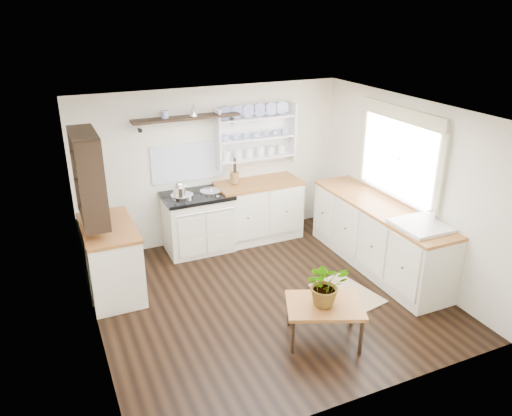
{
  "coord_description": "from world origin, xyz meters",
  "views": [
    {
      "loc": [
        -2.29,
        -4.78,
        3.38
      ],
      "look_at": [
        -0.04,
        0.25,
        1.1
      ],
      "focal_mm": 35.0,
      "sensor_mm": 36.0,
      "label": 1
    }
  ],
  "objects": [
    {
      "name": "back_cabinets",
      "position": [
        0.6,
        1.6,
        0.46
      ],
      "size": [
        1.27,
        0.63,
        0.9
      ],
      "color": "silver",
      "rests_on": "floor"
    },
    {
      "name": "aga_cooker",
      "position": [
        -0.37,
        1.57,
        0.44
      ],
      "size": [
        0.97,
        0.67,
        0.9
      ],
      "color": "silver",
      "rests_on": "floor"
    },
    {
      "name": "wall_back",
      "position": [
        0.0,
        1.9,
        1.15
      ],
      "size": [
        4.0,
        0.02,
        2.3
      ],
      "primitive_type": "cube",
      "color": "beige",
      "rests_on": "ground"
    },
    {
      "name": "floor",
      "position": [
        0.0,
        0.0,
        0.0
      ],
      "size": [
        4.0,
        3.8,
        0.01
      ],
      "primitive_type": "cube",
      "color": "black",
      "rests_on": "ground"
    },
    {
      "name": "right_cabinets",
      "position": [
        1.7,
        0.1,
        0.46
      ],
      "size": [
        0.62,
        2.43,
        0.9
      ],
      "color": "silver",
      "rests_on": "floor"
    },
    {
      "name": "window",
      "position": [
        1.95,
        0.15,
        1.56
      ],
      "size": [
        0.08,
        1.55,
        1.22
      ],
      "color": "white",
      "rests_on": "wall_right"
    },
    {
      "name": "ceiling",
      "position": [
        0.0,
        0.0,
        2.3
      ],
      "size": [
        4.0,
        3.8,
        0.01
      ],
      "primitive_type": "cube",
      "color": "white",
      "rests_on": "wall_back"
    },
    {
      "name": "high_shelf",
      "position": [
        -0.4,
        1.78,
        1.91
      ],
      "size": [
        1.5,
        0.29,
        0.16
      ],
      "color": "black",
      "rests_on": "wall_back"
    },
    {
      "name": "floor_rug",
      "position": [
        0.94,
        -0.36,
        0.01
      ],
      "size": [
        0.71,
        0.94,
        0.02
      ],
      "primitive_type": "cube",
      "rotation": [
        0.0,
        0.0,
        0.2
      ],
      "color": "#967E57",
      "rests_on": "floor"
    },
    {
      "name": "kettle",
      "position": [
        -0.65,
        1.45,
        1.03
      ],
      "size": [
        0.16,
        0.16,
        0.2
      ],
      "primitive_type": null,
      "color": "silver",
      "rests_on": "aga_cooker"
    },
    {
      "name": "wall_left",
      "position": [
        -2.0,
        0.0,
        1.15
      ],
      "size": [
        0.02,
        3.8,
        2.3
      ],
      "primitive_type": "cube",
      "color": "beige",
      "rests_on": "ground"
    },
    {
      "name": "potted_plant",
      "position": [
        0.2,
        -1.0,
        0.68
      ],
      "size": [
        0.54,
        0.5,
        0.49
      ],
      "primitive_type": "imported",
      "rotation": [
        0.0,
        0.0,
        -0.29
      ],
      "color": "#3F7233",
      "rests_on": "center_table"
    },
    {
      "name": "wall_right",
      "position": [
        2.0,
        0.0,
        1.15
      ],
      "size": [
        0.02,
        3.8,
        2.3
      ],
      "primitive_type": "cube",
      "color": "beige",
      "rests_on": "ground"
    },
    {
      "name": "center_table",
      "position": [
        0.2,
        -1.0,
        0.39
      ],
      "size": [
        0.96,
        0.84,
        0.44
      ],
      "rotation": [
        0.0,
        0.0,
        -0.4
      ],
      "color": "brown",
      "rests_on": "floor"
    },
    {
      "name": "plate_rack",
      "position": [
        0.65,
        1.86,
        1.56
      ],
      "size": [
        1.2,
        0.22,
        0.9
      ],
      "color": "white",
      "rests_on": "wall_back"
    },
    {
      "name": "utensil_crock",
      "position": [
        0.25,
        1.68,
        0.99
      ],
      "size": [
        0.13,
        0.13,
        0.16
      ],
      "primitive_type": "cylinder",
      "color": "brown",
      "rests_on": "back_cabinets"
    },
    {
      "name": "belfast_sink",
      "position": [
        1.7,
        -0.65,
        0.8
      ],
      "size": [
        0.55,
        0.6,
        0.45
      ],
      "color": "white",
      "rests_on": "right_cabinets"
    },
    {
      "name": "left_shelving",
      "position": [
        -1.84,
        0.9,
        1.55
      ],
      "size": [
        0.28,
        0.8,
        1.05
      ],
      "primitive_type": "cube",
      "color": "black",
      "rests_on": "wall_left"
    },
    {
      "name": "left_cabinets",
      "position": [
        -1.7,
        0.9,
        0.46
      ],
      "size": [
        0.62,
        1.13,
        0.9
      ],
      "color": "silver",
      "rests_on": "floor"
    }
  ]
}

